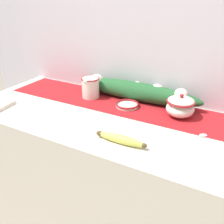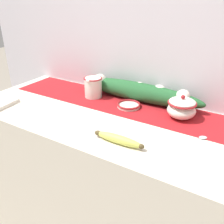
% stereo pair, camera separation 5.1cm
% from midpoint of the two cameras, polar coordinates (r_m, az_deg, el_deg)
% --- Properties ---
extents(countertop, '(1.57, 0.62, 0.92)m').
position_cam_midpoint_polar(countertop, '(1.48, -0.49, -17.27)').
color(countertop, beige).
rests_on(countertop, ground_plane).
extents(back_wall, '(2.37, 0.04, 2.40)m').
position_cam_midpoint_polar(back_wall, '(1.41, 6.14, 14.54)').
color(back_wall, silver).
rests_on(back_wall, ground_plane).
extents(table_runner, '(1.45, 0.28, 0.00)m').
position_cam_midpoint_polar(table_runner, '(1.34, 2.77, 1.51)').
color(table_runner, '#A8191E').
rests_on(table_runner, countertop).
extents(cream_pitcher, '(0.10, 0.12, 0.12)m').
position_cam_midpoint_polar(cream_pitcher, '(1.43, -5.91, 5.74)').
color(cream_pitcher, white).
rests_on(cream_pitcher, countertop).
extents(sugar_bowl, '(0.14, 0.14, 0.12)m').
position_cam_midpoint_polar(sugar_bowl, '(1.24, 14.23, 1.23)').
color(sugar_bowl, white).
rests_on(sugar_bowl, countertop).
extents(small_dish, '(0.13, 0.13, 0.02)m').
position_cam_midpoint_polar(small_dish, '(1.32, 2.32, 1.67)').
color(small_dish, white).
rests_on(small_dish, countertop).
extents(banana, '(0.23, 0.04, 0.04)m').
position_cam_midpoint_polar(banana, '(1.01, 0.54, -6.25)').
color(banana, '#CCD156').
rests_on(banana, countertop).
extents(spoon, '(0.17, 0.12, 0.01)m').
position_cam_midpoint_polar(spoon, '(1.12, 17.99, -5.16)').
color(spoon, silver).
rests_on(spoon, countertop).
extents(poinsettia_garland, '(0.74, 0.11, 0.11)m').
position_cam_midpoint_polar(poinsettia_garland, '(1.40, 4.45, 4.91)').
color(poinsettia_garland, '#235B2D').
rests_on(poinsettia_garland, countertop).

